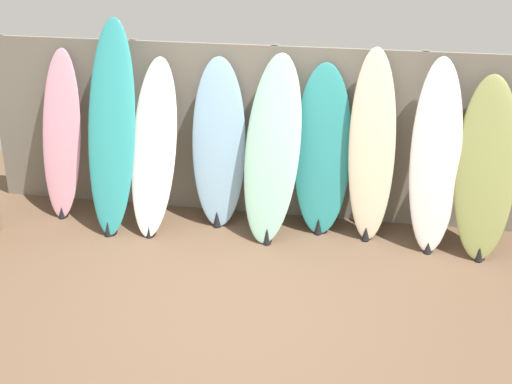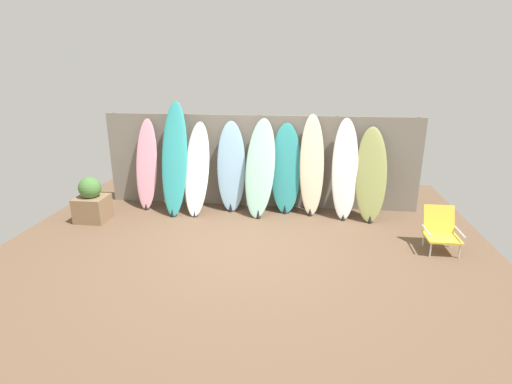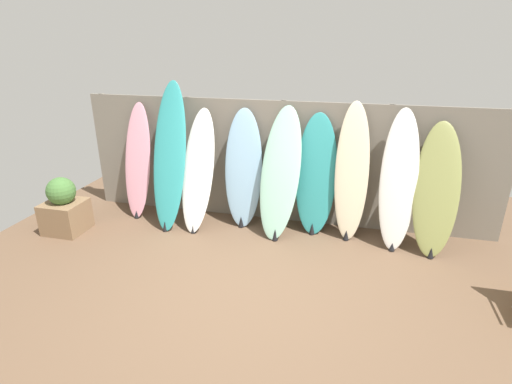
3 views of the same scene
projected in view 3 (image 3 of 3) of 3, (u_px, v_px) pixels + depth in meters
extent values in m
plane|color=brown|center=(247.00, 294.00, 4.36)|extent=(7.68, 7.68, 0.00)
cube|color=gray|center=(282.00, 163.00, 5.84)|extent=(6.08, 0.04, 1.80)
cylinder|color=#6C655B|center=(109.00, 150.00, 6.52)|extent=(0.10, 0.10, 1.80)
cylinder|color=#6C655B|center=(191.00, 156.00, 6.20)|extent=(0.10, 0.10, 1.80)
cylinder|color=#6C655B|center=(282.00, 162.00, 5.88)|extent=(0.10, 0.10, 1.80)
cylinder|color=#6C655B|center=(384.00, 169.00, 5.56)|extent=(0.10, 0.10, 1.80)
cylinder|color=#6C655B|center=(498.00, 178.00, 5.23)|extent=(0.10, 0.10, 1.80)
ellipsoid|color=pink|center=(138.00, 161.00, 6.06)|extent=(0.43, 0.48, 1.72)
cone|color=black|center=(137.00, 214.00, 6.17)|extent=(0.08, 0.08, 0.11)
ellipsoid|color=teal|center=(170.00, 156.00, 5.69)|extent=(0.52, 0.79, 2.07)
cone|color=black|center=(165.00, 226.00, 5.75)|extent=(0.08, 0.08, 0.14)
ellipsoid|color=white|center=(198.00, 170.00, 5.69)|extent=(0.48, 0.73, 1.69)
cone|color=black|center=(193.00, 229.00, 5.70)|extent=(0.08, 0.08, 0.11)
ellipsoid|color=#8CB7D6|center=(243.00, 169.00, 5.73)|extent=(0.57, 0.43, 1.71)
cone|color=black|center=(241.00, 221.00, 5.86)|extent=(0.08, 0.08, 0.16)
ellipsoid|color=#9ED6BC|center=(280.00, 173.00, 5.46)|extent=(0.63, 0.77, 1.77)
cone|color=black|center=(275.00, 235.00, 5.47)|extent=(0.08, 0.08, 0.16)
ellipsoid|color=teal|center=(316.00, 175.00, 5.52)|extent=(0.58, 0.41, 1.68)
cone|color=black|center=(312.00, 229.00, 5.64)|extent=(0.08, 0.08, 0.16)
ellipsoid|color=beige|center=(352.00, 172.00, 5.35)|extent=(0.49, 0.47, 1.86)
cone|color=black|center=(346.00, 235.00, 5.49)|extent=(0.08, 0.08, 0.14)
ellipsoid|color=white|center=(399.00, 180.00, 5.14)|extent=(0.47, 0.58, 1.80)
cone|color=black|center=(392.00, 247.00, 5.22)|extent=(0.08, 0.08, 0.10)
ellipsoid|color=olive|center=(437.00, 189.00, 5.03)|extent=(0.58, 0.71, 1.66)
cone|color=black|center=(431.00, 253.00, 5.04)|extent=(0.08, 0.08, 0.14)
cube|color=#846647|center=(66.00, 217.00, 5.71)|extent=(0.53, 0.51, 0.45)
sphere|color=#477638|center=(61.00, 191.00, 5.56)|extent=(0.39, 0.39, 0.39)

